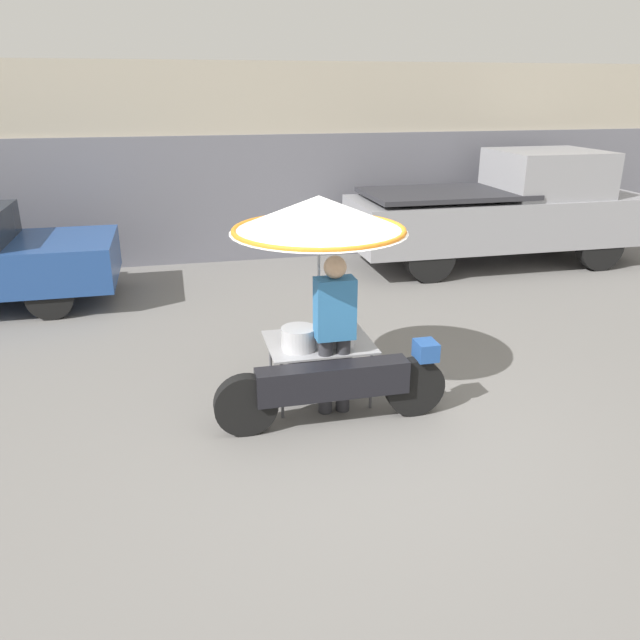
{
  "coord_description": "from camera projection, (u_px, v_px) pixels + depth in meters",
  "views": [
    {
      "loc": [
        -1.56,
        -4.94,
        3.06
      ],
      "look_at": [
        -0.21,
        0.76,
        0.88
      ],
      "focal_mm": 35.0,
      "sensor_mm": 36.0,
      "label": 1
    }
  ],
  "objects": [
    {
      "name": "ground_plane",
      "position": [
        360.0,
        432.0,
        5.91
      ],
      "size": [
        36.0,
        36.0,
        0.0
      ],
      "primitive_type": "plane",
      "color": "slate"
    },
    {
      "name": "vendor_motorcycle_cart",
      "position": [
        321.0,
        252.0,
        5.98
      ],
      "size": [
        2.26,
        1.72,
        2.11
      ],
      "color": "black",
      "rests_on": "ground"
    },
    {
      "name": "pickup_truck",
      "position": [
        507.0,
        211.0,
        11.24
      ],
      "size": [
        5.38,
        1.77,
        2.03
      ],
      "color": "black",
      "rests_on": "ground"
    },
    {
      "name": "vendor_person",
      "position": [
        335.0,
        327.0,
        5.99
      ],
      "size": [
        0.38,
        0.22,
        1.61
      ],
      "color": "#2D2D33",
      "rests_on": "ground"
    },
    {
      "name": "shopfront_building",
      "position": [
        251.0,
        160.0,
        12.23
      ],
      "size": [
        28.0,
        2.06,
        3.51
      ],
      "color": "#B2A893",
      "rests_on": "ground"
    }
  ]
}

